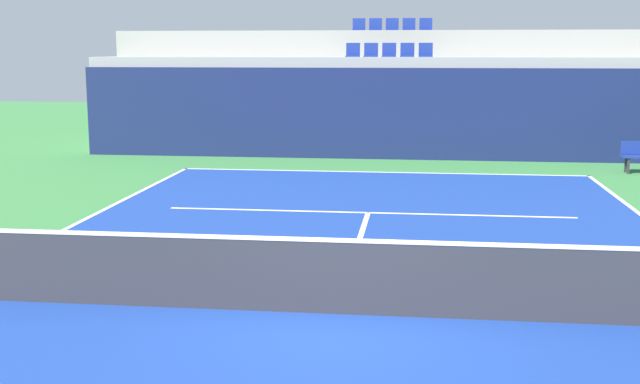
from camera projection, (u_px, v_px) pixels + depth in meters
ground_plane at (336, 314)px, 10.06m from camera, size 80.00×80.00×0.00m
court_surface at (336, 314)px, 10.06m from camera, size 11.00×24.00×0.01m
baseline_far at (381, 172)px, 21.74m from camera, size 11.00×0.10×0.00m
service_line_far at (368, 213)px, 16.31m from camera, size 8.26×0.10×0.00m
centre_service_line at (356, 251)px, 13.19m from camera, size 0.10×6.40×0.00m
back_wall at (386, 114)px, 24.29m from camera, size 18.77×0.30×2.75m
stands_tier_lower at (388, 106)px, 25.59m from camera, size 18.77×2.40×3.06m
stands_tier_upper at (391, 89)px, 27.86m from camera, size 18.77×2.40×3.92m
seating_row_lower at (389, 53)px, 25.39m from camera, size 2.74×0.44×0.44m
seating_row_upper at (392, 27)px, 27.59m from camera, size 2.74×0.44×0.44m
tennis_net at (336, 275)px, 9.97m from camera, size 11.08×0.08×1.07m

